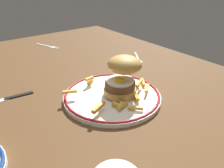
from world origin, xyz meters
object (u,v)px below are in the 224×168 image
Objects in this scene: dinner_plate at (112,96)px; spoon at (139,60)px; knife at (6,98)px; burger at (123,74)px; fork at (48,46)px.

dinner_plate is 31.75cm from spoon.
knife is 51.18cm from spoon.
fork is (-58.60, 2.21, -7.11)cm from burger.
dinner_plate is 2.06× the size of burger.
burger reaches higher than spoon.
dinner_plate is at bearing 53.66° from knife.
fork is at bearing -151.61° from spoon.
spoon reaches higher than knife.
fork is 49.17cm from knife.
spoon is at bearing 122.44° from dinner_plate.
burger reaches higher than knife.
burger is at bearing -52.78° from spoon.
fork is at bearing 143.34° from knife.
spoon is (0.90, 51.17, 0.10)cm from knife.
dinner_plate is 30.27cm from knife.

